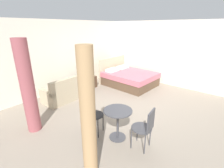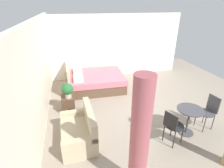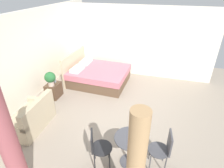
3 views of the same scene
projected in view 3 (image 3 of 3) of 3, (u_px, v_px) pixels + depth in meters
name	position (u px, v px, depth m)	size (l,w,h in m)	color
ground_plane	(116.00, 114.00, 5.24)	(8.51, 8.67, 0.02)	gray
wall_back	(22.00, 61.00, 5.29)	(8.51, 0.12, 2.60)	silver
wall_right	(136.00, 42.00, 6.90)	(0.12, 5.67, 2.60)	silver
bed	(98.00, 75.00, 6.71)	(1.71, 2.06, 1.06)	brown
couch	(31.00, 118.00, 4.65)	(1.24, 0.78, 0.82)	tan
nightstand	(54.00, 90.00, 5.90)	(0.48, 0.37, 0.47)	#473323
potted_plant	(50.00, 78.00, 5.57)	(0.33, 0.33, 0.45)	tan
vase	(54.00, 79.00, 5.83)	(0.11, 0.11, 0.22)	silver
balcony_table	(130.00, 146.00, 3.61)	(0.62, 0.62, 0.69)	#3F3F44
cafe_chair_near_window	(164.00, 148.00, 3.49)	(0.46, 0.46, 0.90)	#3F3F44
cafe_chair_near_couch	(97.00, 146.00, 3.54)	(0.54, 0.54, 0.85)	black
curtain_right	(8.00, 144.00, 2.87)	(0.30, 0.30, 2.16)	#994C51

